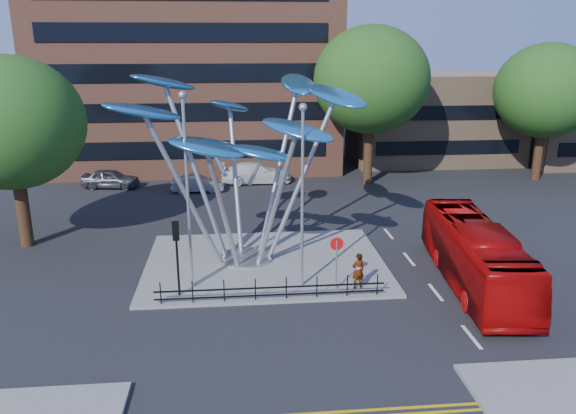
{
  "coord_description": "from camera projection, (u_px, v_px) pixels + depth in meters",
  "views": [
    {
      "loc": [
        -2.37,
        -20.49,
        11.0
      ],
      "look_at": [
        -0.03,
        4.0,
        3.63
      ],
      "focal_mm": 35.0,
      "sensor_mm": 36.0,
      "label": 1
    }
  ],
  "objects": [
    {
      "name": "pedestrian_railing_front",
      "position": [
        271.0,
        291.0,
        24.28
      ],
      "size": [
        10.0,
        0.06,
        1.0
      ],
      "color": "black",
      "rests_on": "traffic_island"
    },
    {
      "name": "traffic_light_island",
      "position": [
        176.0,
        243.0,
        24.09
      ],
      "size": [
        0.28,
        0.18,
        3.42
      ],
      "color": "black",
      "rests_on": "traffic_island"
    },
    {
      "name": "pedestrian",
      "position": [
        358.0,
        271.0,
        25.28
      ],
      "size": [
        0.69,
        0.55,
        1.67
      ],
      "primitive_type": "imported",
      "rotation": [
        0.0,
        0.0,
        3.41
      ],
      "color": "gray",
      "rests_on": "traffic_island"
    },
    {
      "name": "parked_car_left",
      "position": [
        110.0,
        179.0,
        43.06
      ],
      "size": [
        4.5,
        2.29,
        1.47
      ],
      "primitive_type": "imported",
      "rotation": [
        0.0,
        0.0,
        1.44
      ],
      "color": "#45474D",
      "rests_on": "ground"
    },
    {
      "name": "tree_left",
      "position": [
        11.0,
        123.0,
        29.22
      ],
      "size": [
        7.6,
        7.6,
        10.32
      ],
      "color": "black",
      "rests_on": "ground"
    },
    {
      "name": "traffic_island",
      "position": [
        265.0,
        263.0,
        28.52
      ],
      "size": [
        12.0,
        9.0,
        0.15
      ],
      "primitive_type": "cube",
      "color": "slate",
      "rests_on": "ground"
    },
    {
      "name": "parked_car_right",
      "position": [
        256.0,
        173.0,
        44.54
      ],
      "size": [
        5.68,
        2.57,
        1.61
      ],
      "primitive_type": "imported",
      "rotation": [
        0.0,
        0.0,
        1.63
      ],
      "color": "silver",
      "rests_on": "ground"
    },
    {
      "name": "ground",
      "position": [
        298.0,
        320.0,
        22.91
      ],
      "size": [
        120.0,
        120.0,
        0.0
      ],
      "primitive_type": "plane",
      "color": "black",
      "rests_on": "ground"
    },
    {
      "name": "no_entry_sign_island",
      "position": [
        337.0,
        254.0,
        24.97
      ],
      "size": [
        0.6,
        0.1,
        2.45
      ],
      "color": "#9EA0A5",
      "rests_on": "traffic_island"
    },
    {
      "name": "parked_car_mid",
      "position": [
        198.0,
        184.0,
        41.96
      ],
      "size": [
        3.87,
        1.41,
        1.27
      ],
      "primitive_type": "imported",
      "rotation": [
        0.0,
        0.0,
        1.59
      ],
      "color": "#93979A",
      "rests_on": "ground"
    },
    {
      "name": "double_yellow_near",
      "position": [
        320.0,
        413.0,
        17.19
      ],
      "size": [
        40.0,
        0.12,
        0.01
      ],
      "primitive_type": "cube",
      "color": "gold",
      "rests_on": "ground"
    },
    {
      "name": "street_lamp_left",
      "position": [
        187.0,
        175.0,
        24.3
      ],
      "size": [
        0.36,
        0.36,
        8.8
      ],
      "color": "#9EA0A5",
      "rests_on": "traffic_island"
    },
    {
      "name": "leaf_sculpture",
      "position": [
        241.0,
        128.0,
        27.12
      ],
      "size": [
        12.72,
        9.54,
        9.51
      ],
      "color": "#9EA0A5",
      "rests_on": "traffic_island"
    },
    {
      "name": "tree_right",
      "position": [
        371.0,
        80.0,
        42.31
      ],
      "size": [
        8.8,
        8.8,
        12.11
      ],
      "color": "black",
      "rests_on": "ground"
    },
    {
      "name": "street_lamp_right",
      "position": [
        302.0,
        181.0,
        24.35
      ],
      "size": [
        0.36,
        0.36,
        8.3
      ],
      "color": "#9EA0A5",
      "rests_on": "traffic_island"
    },
    {
      "name": "low_building_near",
      "position": [
        434.0,
        118.0,
        51.82
      ],
      "size": [
        15.0,
        8.0,
        8.0
      ],
      "primitive_type": "cube",
      "color": "#A07D5E",
      "rests_on": "ground"
    },
    {
      "name": "tree_far",
      "position": [
        546.0,
        91.0,
        43.85
      ],
      "size": [
        8.0,
        8.0,
        10.81
      ],
      "color": "black",
      "rests_on": "ground"
    },
    {
      "name": "red_bus",
      "position": [
        475.0,
        255.0,
        25.84
      ],
      "size": [
        3.57,
        10.8,
        2.95
      ],
      "primitive_type": "imported",
      "rotation": [
        0.0,
        0.0,
        -0.1
      ],
      "color": "#A60707",
      "rests_on": "ground"
    }
  ]
}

